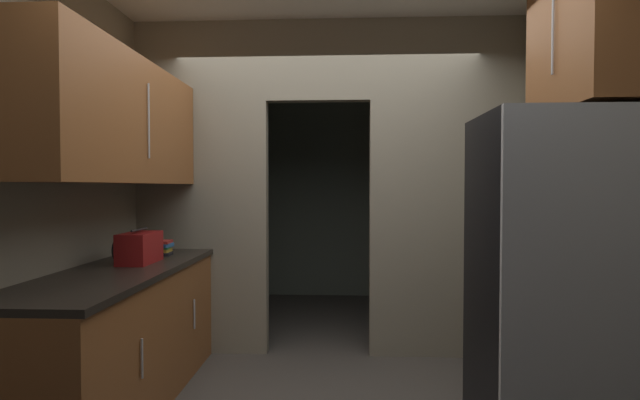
% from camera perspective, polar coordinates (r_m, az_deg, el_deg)
% --- Properties ---
extents(kitchen_partition, '(3.23, 0.12, 2.80)m').
position_cam_1_polar(kitchen_partition, '(4.03, 1.00, 2.59)').
color(kitchen_partition, gray).
rests_on(kitchen_partition, ground).
extents(adjoining_room_shell, '(3.23, 2.27, 2.80)m').
position_cam_1_polar(adjoining_room_shell, '(5.60, 1.36, 1.43)').
color(adjoining_room_shell, gray).
rests_on(adjoining_room_shell, ground).
extents(refrigerator, '(0.73, 0.71, 1.79)m').
position_cam_1_polar(refrigerator, '(2.78, 25.94, -9.41)').
color(refrigerator, black).
rests_on(refrigerator, ground).
extents(lower_cabinet_run, '(0.66, 2.09, 0.89)m').
position_cam_1_polar(lower_cabinet_run, '(3.48, -22.39, -14.72)').
color(lower_cabinet_run, brown).
rests_on(lower_cabinet_run, ground).
extents(upper_cabinet_counterside, '(0.36, 1.89, 0.80)m').
position_cam_1_polar(upper_cabinet_counterside, '(3.37, -22.64, 8.68)').
color(upper_cabinet_counterside, brown).
extents(upper_cabinet_fridgeside, '(0.36, 0.81, 0.96)m').
position_cam_1_polar(upper_cabinet_fridgeside, '(3.04, 29.36, 18.29)').
color(upper_cabinet_fridgeside, brown).
extents(boombox, '(0.21, 0.36, 0.24)m').
position_cam_1_polar(boombox, '(3.53, -20.77, -5.35)').
color(boombox, maroon).
rests_on(boombox, lower_cabinet_run).
extents(book_stack, '(0.14, 0.16, 0.11)m').
position_cam_1_polar(book_stack, '(3.87, -18.21, -5.45)').
color(book_stack, black).
rests_on(book_stack, lower_cabinet_run).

